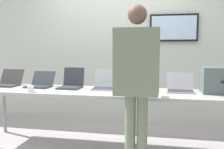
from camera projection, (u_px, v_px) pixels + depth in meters
ground at (103, 147)px, 3.29m from camera, size 8.00×8.00×0.04m
back_wall at (118, 52)px, 4.25m from camera, size 8.00×0.11×2.45m
workbench at (103, 94)px, 3.21m from camera, size 3.43×0.70×0.75m
equipment_box at (220, 80)px, 3.02m from camera, size 0.42×0.31×0.32m
laptop_station_0 at (8, 82)px, 3.63m from camera, size 0.38×0.37×0.23m
laptop_station_1 at (40, 83)px, 3.51m from camera, size 0.36×0.35×0.21m
laptop_station_2 at (71, 83)px, 3.43m from camera, size 0.32×0.34×0.27m
laptop_station_3 at (106, 84)px, 3.35m from camera, size 0.37×0.36×0.26m
laptop_station_4 at (141, 86)px, 3.22m from camera, size 0.40×0.32×0.23m
laptop_station_5 at (180, 87)px, 3.14m from camera, size 0.35×0.32×0.23m
person at (137, 74)px, 2.47m from camera, size 0.45×0.60×1.73m
coffee_mug at (30, 89)px, 3.12m from camera, size 0.08×0.08×0.08m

